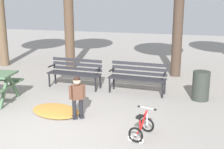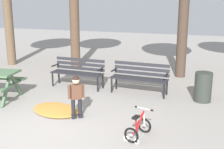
# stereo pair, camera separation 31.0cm
# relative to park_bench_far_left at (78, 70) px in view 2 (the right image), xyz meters

# --- Properties ---
(ground) EXTENTS (36.00, 36.00, 0.00)m
(ground) POSITION_rel_park_bench_far_left_xyz_m (0.70, -3.23, -0.51)
(ground) COLOR gray
(park_bench_far_left) EXTENTS (1.62, 0.52, 0.85)m
(park_bench_far_left) POSITION_rel_park_bench_far_left_xyz_m (0.00, 0.00, 0.00)
(park_bench_far_left) COLOR #232328
(park_bench_far_left) RESTS_ON ground
(park_bench_left) EXTENTS (1.62, 0.53, 0.85)m
(park_bench_left) POSITION_rel_park_bench_far_left_xyz_m (1.90, -0.00, 0.00)
(park_bench_left) COLOR #232328
(park_bench_left) RESTS_ON ground
(child_standing) EXTENTS (0.31, 0.28, 0.96)m
(child_standing) POSITION_rel_park_bench_far_left_xyz_m (1.01, -2.21, 0.05)
(child_standing) COLOR black
(child_standing) RESTS_ON ground
(kids_bicycle) EXTENTS (0.47, 0.62, 0.54)m
(kids_bicycle) POSITION_rel_park_bench_far_left_xyz_m (2.55, -2.72, -0.31)
(kids_bicycle) COLOR black
(kids_bicycle) RESTS_ON ground
(leaf_pile) EXTENTS (1.49, 1.27, 0.07)m
(leaf_pile) POSITION_rel_park_bench_far_left_xyz_m (0.37, -2.02, -0.48)
(leaf_pile) COLOR #C68438
(leaf_pile) RESTS_ON ground
(trash_bin) EXTENTS (0.44, 0.44, 0.77)m
(trash_bin) POSITION_rel_park_bench_far_left_xyz_m (3.61, -0.14, -0.13)
(trash_bin) COLOR #2D332D
(trash_bin) RESTS_ON ground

